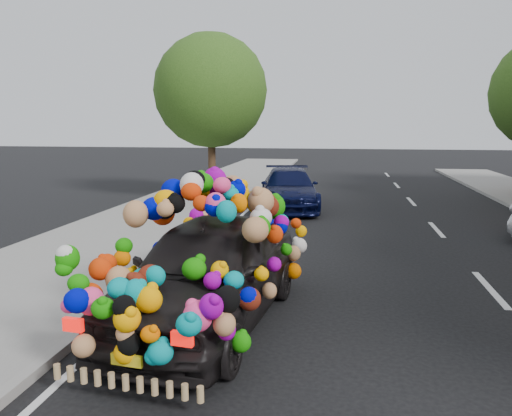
{
  "coord_description": "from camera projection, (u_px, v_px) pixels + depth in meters",
  "views": [
    {
      "loc": [
        0.99,
        -8.81,
        2.82
      ],
      "look_at": [
        -0.6,
        0.57,
        1.21
      ],
      "focal_mm": 35.0,
      "sensor_mm": 36.0,
      "label": 1
    }
  ],
  "objects": [
    {
      "name": "ground",
      "position": [
        283.0,
        279.0,
        9.19
      ],
      "size": [
        100.0,
        100.0,
        0.0
      ],
      "primitive_type": "plane",
      "color": "black",
      "rests_on": "ground"
    },
    {
      "name": "sidewalk",
      "position": [
        67.0,
        265.0,
        9.89
      ],
      "size": [
        4.0,
        60.0,
        0.12
      ],
      "primitive_type": "cube",
      "color": "gray",
      "rests_on": "ground"
    },
    {
      "name": "kerb",
      "position": [
        161.0,
        269.0,
        9.57
      ],
      "size": [
        0.15,
        60.0,
        0.13
      ],
      "primitive_type": "cube",
      "color": "gray",
      "rests_on": "ground"
    },
    {
      "name": "lane_markings",
      "position": [
        490.0,
        289.0,
        8.6
      ],
      "size": [
        6.0,
        50.0,
        0.01
      ],
      "primitive_type": null,
      "color": "silver",
      "rests_on": "ground"
    },
    {
      "name": "tree_near_sidewalk",
      "position": [
        211.0,
        91.0,
        18.39
      ],
      "size": [
        4.2,
        4.2,
        6.13
      ],
      "color": "#332114",
      "rests_on": "ground"
    },
    {
      "name": "plush_art_car",
      "position": [
        209.0,
        246.0,
        7.03
      ],
      "size": [
        2.67,
        4.87,
        2.17
      ],
      "rotation": [
        0.0,
        0.0,
        -0.11
      ],
      "color": "black",
      "rests_on": "ground"
    },
    {
      "name": "navy_sedan",
      "position": [
        289.0,
        189.0,
        16.81
      ],
      "size": [
        2.48,
        4.79,
        1.33
      ],
      "primitive_type": "imported",
      "rotation": [
        0.0,
        0.0,
        0.14
      ],
      "color": "black",
      "rests_on": "ground"
    }
  ]
}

